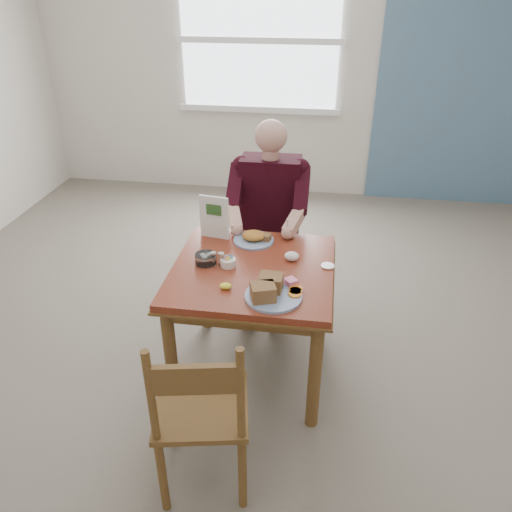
% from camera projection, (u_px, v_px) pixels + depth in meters
% --- Properties ---
extents(floor, '(6.00, 6.00, 0.00)m').
position_uv_depth(floor, '(253.00, 368.00, 3.18)').
color(floor, '#675F53').
rests_on(floor, ground).
extents(wall_back, '(5.50, 0.00, 5.50)m').
position_uv_depth(wall_back, '(299.00, 62.00, 5.06)').
color(wall_back, beige).
rests_on(wall_back, ground).
extents(accent_panel, '(1.60, 0.02, 2.80)m').
position_uv_depth(accent_panel, '(463.00, 66.00, 4.83)').
color(accent_panel, slate).
rests_on(accent_panel, ground).
extents(lemon_wedge, '(0.07, 0.05, 0.03)m').
position_uv_depth(lemon_wedge, '(226.00, 286.00, 2.61)').
color(lemon_wedge, '#F9FF35').
rests_on(lemon_wedge, table).
extents(napkin, '(0.09, 0.08, 0.05)m').
position_uv_depth(napkin, '(292.00, 256.00, 2.86)').
color(napkin, white).
rests_on(napkin, table).
extents(metal_dish, '(0.09, 0.09, 0.01)m').
position_uv_depth(metal_dish, '(328.00, 266.00, 2.81)').
color(metal_dish, silver).
rests_on(metal_dish, table).
extents(window, '(1.72, 0.04, 1.42)m').
position_uv_depth(window, '(259.00, 40.00, 4.99)').
color(window, white).
rests_on(window, wall_back).
extents(table, '(0.92, 0.92, 0.75)m').
position_uv_depth(table, '(253.00, 284.00, 2.86)').
color(table, maroon).
rests_on(table, ground).
extents(chair_far, '(0.42, 0.42, 0.95)m').
position_uv_depth(chair_far, '(270.00, 243.00, 3.62)').
color(chair_far, brown).
rests_on(chair_far, ground).
extents(chair_near, '(0.49, 0.49, 0.95)m').
position_uv_depth(chair_near, '(201.00, 412.00, 2.24)').
color(chair_near, brown).
rests_on(chair_near, ground).
extents(diner, '(0.53, 0.56, 1.39)m').
position_uv_depth(diner, '(269.00, 206.00, 3.38)').
color(diner, gray).
rests_on(diner, chair_far).
extents(near_plate, '(0.34, 0.34, 0.10)m').
position_uv_depth(near_plate, '(271.00, 291.00, 2.53)').
color(near_plate, white).
rests_on(near_plate, table).
extents(far_plate, '(0.29, 0.29, 0.07)m').
position_uv_depth(far_plate, '(255.00, 238.00, 3.06)').
color(far_plate, white).
rests_on(far_plate, table).
extents(caddy, '(0.11, 0.11, 0.06)m').
position_uv_depth(caddy, '(228.00, 262.00, 2.81)').
color(caddy, white).
rests_on(caddy, table).
extents(shakers, '(0.08, 0.04, 0.08)m').
position_uv_depth(shakers, '(217.00, 258.00, 2.81)').
color(shakers, white).
rests_on(shakers, table).
extents(creamer, '(0.13, 0.13, 0.06)m').
position_uv_depth(creamer, '(206.00, 259.00, 2.83)').
color(creamer, white).
rests_on(creamer, table).
extents(menu, '(0.19, 0.04, 0.27)m').
position_uv_depth(menu, '(214.00, 217.00, 3.05)').
color(menu, white).
rests_on(menu, table).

